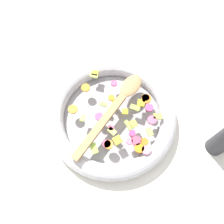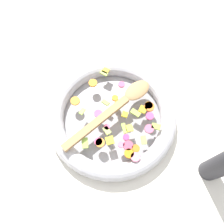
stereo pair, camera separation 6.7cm
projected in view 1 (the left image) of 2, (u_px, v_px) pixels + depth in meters
ground_plane at (112, 118)px, 0.72m from camera, size 4.00×4.00×0.00m
skillet at (112, 116)px, 0.70m from camera, size 0.41×0.41×0.05m
chopped_vegetables at (122, 118)px, 0.66m from camera, size 0.26×0.28×0.01m
wooden_spoon at (116, 105)px, 0.67m from camera, size 0.33×0.10×0.01m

